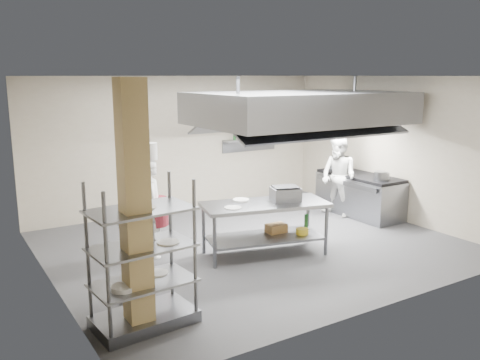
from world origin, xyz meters
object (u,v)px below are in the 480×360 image
island (265,229)px  cooking_range (359,196)px  chef_head (152,208)px  stockpot (381,176)px  chef_line (339,177)px  griddle (285,194)px  chef_plating (137,237)px  pass_rack (142,255)px

island → cooking_range: size_ratio=1.06×
island → chef_head: size_ratio=1.27×
island → chef_head: chef_head is taller
island → stockpot: stockpot is taller
chef_line → griddle: bearing=-68.0°
cooking_range → stockpot: (-0.09, -0.66, 0.57)m
island → chef_plating: size_ratio=1.12×
chef_line → stockpot: bearing=19.8°
pass_rack → stockpot: 6.02m
pass_rack → chef_head: 2.47m
chef_line → griddle: (-2.35, -1.23, 0.15)m
pass_rack → griddle: size_ratio=3.86×
pass_rack → stockpot: (5.79, 1.64, 0.08)m
cooking_range → stockpot: size_ratio=7.60×
chef_plating → chef_line: bearing=107.2°
island → stockpot: 3.18m
cooking_range → pass_rack: bearing=-158.6°
island → griddle: (0.37, -0.07, 0.57)m
chef_line → chef_plating: chef_plating is taller
pass_rack → chef_head: bearing=60.7°
pass_rack → chef_line: (5.40, 2.46, -0.04)m
cooking_range → chef_head: (-4.84, -0.06, 0.41)m
island → pass_rack: 3.01m
pass_rack → stockpot: bearing=11.2°
island → griddle: 0.68m
chef_head → chef_plating: size_ratio=0.88×
pass_rack → stockpot: pass_rack is taller
cooking_range → griddle: 3.09m
pass_rack → chef_plating: chef_plating is taller
griddle → island: bearing=-173.9°
island → cooking_range: bearing=31.1°
chef_line → griddle: chef_line is taller
cooking_range → chef_head: size_ratio=1.20×
stockpot → cooking_range: bearing=82.4°
stockpot → chef_head: bearing=172.8°
pass_rack → griddle: 3.29m
pass_rack → griddle: bearing=17.3°
chef_head → stockpot: chef_head is taller
cooking_range → griddle: size_ratio=4.25×
griddle → stockpot: 2.77m
chef_head → chef_line: size_ratio=0.96×
island → cooking_range: (3.20, 1.00, -0.04)m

